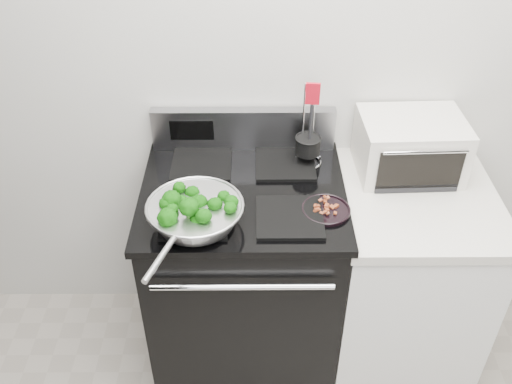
{
  "coord_description": "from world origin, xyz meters",
  "views": [
    {
      "loc": [
        -0.26,
        -0.33,
        2.28
      ],
      "look_at": [
        -0.25,
        1.36,
        0.98
      ],
      "focal_mm": 40.0,
      "sensor_mm": 36.0,
      "label": 1
    }
  ],
  "objects_px": {
    "utensil_holder": "(308,149)",
    "skillet": "(195,212)",
    "gas_range": "(244,274)",
    "toaster_oven": "(410,146)",
    "bacon_plate": "(326,208)"
  },
  "relations": [
    {
      "from": "gas_range",
      "to": "utensil_holder",
      "type": "height_order",
      "value": "utensil_holder"
    },
    {
      "from": "gas_range",
      "to": "skillet",
      "type": "relative_size",
      "value": 2.12
    },
    {
      "from": "bacon_plate",
      "to": "utensil_holder",
      "type": "distance_m",
      "value": 0.32
    },
    {
      "from": "gas_range",
      "to": "bacon_plate",
      "type": "distance_m",
      "value": 0.58
    },
    {
      "from": "toaster_oven",
      "to": "skillet",
      "type": "bearing_deg",
      "value": -158.08
    },
    {
      "from": "gas_range",
      "to": "toaster_oven",
      "type": "xyz_separation_m",
      "value": [
        0.67,
        0.17,
        0.55
      ]
    },
    {
      "from": "skillet",
      "to": "utensil_holder",
      "type": "xyz_separation_m",
      "value": [
        0.42,
        0.38,
        0.01
      ]
    },
    {
      "from": "gas_range",
      "to": "skillet",
      "type": "distance_m",
      "value": 0.58
    },
    {
      "from": "skillet",
      "to": "toaster_oven",
      "type": "bearing_deg",
      "value": 43.19
    },
    {
      "from": "gas_range",
      "to": "skillet",
      "type": "xyz_separation_m",
      "value": [
        -0.16,
        -0.2,
        0.52
      ]
    },
    {
      "from": "skillet",
      "to": "toaster_oven",
      "type": "xyz_separation_m",
      "value": [
        0.83,
        0.37,
        0.03
      ]
    },
    {
      "from": "bacon_plate",
      "to": "toaster_oven",
      "type": "distance_m",
      "value": 0.48
    },
    {
      "from": "utensil_holder",
      "to": "gas_range",
      "type": "bearing_deg",
      "value": -139.97
    },
    {
      "from": "utensil_holder",
      "to": "skillet",
      "type": "bearing_deg",
      "value": -132.74
    },
    {
      "from": "gas_range",
      "to": "bacon_plate",
      "type": "relative_size",
      "value": 6.28
    }
  ]
}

